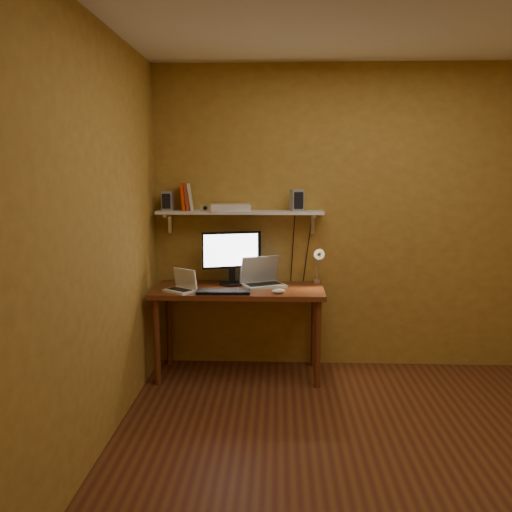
{
  "coord_description": "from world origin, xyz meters",
  "views": [
    {
      "loc": [
        -0.62,
        -3.09,
        1.7
      ],
      "look_at": [
        -0.8,
        1.18,
        1.03
      ],
      "focal_mm": 38.0,
      "sensor_mm": 36.0,
      "label": 1
    }
  ],
  "objects_px": {
    "mouse": "(279,291)",
    "router": "(230,207)",
    "netbook": "(182,285)",
    "desk_lamp": "(318,261)",
    "wall_shelf": "(240,213)",
    "speaker_left": "(168,201)",
    "shelf_camera": "(206,208)",
    "keyboard": "(223,292)",
    "monitor": "(232,255)",
    "desk": "(239,298)",
    "speaker_right": "(297,200)",
    "laptop": "(262,278)"
  },
  "relations": [
    {
      "from": "keyboard",
      "to": "mouse",
      "type": "height_order",
      "value": "mouse"
    },
    {
      "from": "desk_lamp",
      "to": "speaker_left",
      "type": "relative_size",
      "value": 2.33
    },
    {
      "from": "monitor",
      "to": "shelf_camera",
      "type": "xyz_separation_m",
      "value": [
        -0.21,
        0.0,
        0.4
      ]
    },
    {
      "from": "desk",
      "to": "mouse",
      "type": "distance_m",
      "value": 0.39
    },
    {
      "from": "keyboard",
      "to": "mouse",
      "type": "bearing_deg",
      "value": -0.22
    },
    {
      "from": "mouse",
      "to": "router",
      "type": "xyz_separation_m",
      "value": [
        -0.41,
        0.38,
        0.63
      ]
    },
    {
      "from": "desk",
      "to": "router",
      "type": "bearing_deg",
      "value": 114.3
    },
    {
      "from": "wall_shelf",
      "to": "mouse",
      "type": "distance_m",
      "value": 0.78
    },
    {
      "from": "speaker_left",
      "to": "router",
      "type": "xyz_separation_m",
      "value": [
        0.53,
        -0.01,
        -0.05
      ]
    },
    {
      "from": "laptop",
      "to": "mouse",
      "type": "relative_size",
      "value": 3.77
    },
    {
      "from": "keyboard",
      "to": "shelf_camera",
      "type": "height_order",
      "value": "shelf_camera"
    },
    {
      "from": "desk",
      "to": "router",
      "type": "height_order",
      "value": "router"
    },
    {
      "from": "keyboard",
      "to": "desk_lamp",
      "type": "distance_m",
      "value": 0.86
    },
    {
      "from": "monitor",
      "to": "mouse",
      "type": "distance_m",
      "value": 0.56
    },
    {
      "from": "shelf_camera",
      "to": "netbook",
      "type": "bearing_deg",
      "value": -121.02
    },
    {
      "from": "netbook",
      "to": "shelf_camera",
      "type": "bearing_deg",
      "value": 94.15
    },
    {
      "from": "desk",
      "to": "wall_shelf",
      "type": "xyz_separation_m",
      "value": [
        0.0,
        0.19,
        0.69
      ]
    },
    {
      "from": "keyboard",
      "to": "desk_lamp",
      "type": "xyz_separation_m",
      "value": [
        0.77,
        0.33,
        0.2
      ]
    },
    {
      "from": "speaker_right",
      "to": "shelf_camera",
      "type": "bearing_deg",
      "value": 168.83
    },
    {
      "from": "desk",
      "to": "speaker_left",
      "type": "xyz_separation_m",
      "value": [
        -0.61,
        0.2,
        0.79
      ]
    },
    {
      "from": "wall_shelf",
      "to": "keyboard",
      "type": "height_order",
      "value": "wall_shelf"
    },
    {
      "from": "keyboard",
      "to": "desk_lamp",
      "type": "relative_size",
      "value": 1.13
    },
    {
      "from": "laptop",
      "to": "wall_shelf",
      "type": "bearing_deg",
      "value": 128.78
    },
    {
      "from": "desk",
      "to": "mouse",
      "type": "height_order",
      "value": "mouse"
    },
    {
      "from": "router",
      "to": "shelf_camera",
      "type": "bearing_deg",
      "value": -162.65
    },
    {
      "from": "monitor",
      "to": "speaker_left",
      "type": "relative_size",
      "value": 3.03
    },
    {
      "from": "wall_shelf",
      "to": "keyboard",
      "type": "bearing_deg",
      "value": -105.06
    },
    {
      "from": "netbook",
      "to": "desk_lamp",
      "type": "distance_m",
      "value": 1.15
    },
    {
      "from": "desk",
      "to": "speaker_left",
      "type": "relative_size",
      "value": 8.7
    },
    {
      "from": "desk",
      "to": "shelf_camera",
      "type": "relative_size",
      "value": 14.93
    },
    {
      "from": "mouse",
      "to": "laptop",
      "type": "bearing_deg",
      "value": 102.44
    },
    {
      "from": "monitor",
      "to": "netbook",
      "type": "height_order",
      "value": "monitor"
    },
    {
      "from": "wall_shelf",
      "to": "mouse",
      "type": "xyz_separation_m",
      "value": [
        0.33,
        -0.39,
        -0.59
      ]
    },
    {
      "from": "desk_lamp",
      "to": "speaker_right",
      "type": "height_order",
      "value": "speaker_right"
    },
    {
      "from": "wall_shelf",
      "to": "speaker_left",
      "type": "height_order",
      "value": "speaker_left"
    },
    {
      "from": "desk",
      "to": "netbook",
      "type": "bearing_deg",
      "value": -161.97
    },
    {
      "from": "desk_lamp",
      "to": "wall_shelf",
      "type": "bearing_deg",
      "value": 174.12
    },
    {
      "from": "router",
      "to": "monitor",
      "type": "bearing_deg",
      "value": -73.48
    },
    {
      "from": "mouse",
      "to": "shelf_camera",
      "type": "distance_m",
      "value": 0.93
    },
    {
      "from": "monitor",
      "to": "speaker_right",
      "type": "bearing_deg",
      "value": -10.68
    },
    {
      "from": "desk",
      "to": "laptop",
      "type": "relative_size",
      "value": 3.46
    },
    {
      "from": "shelf_camera",
      "to": "wall_shelf",
      "type": "bearing_deg",
      "value": 13.25
    },
    {
      "from": "netbook",
      "to": "speaker_right",
      "type": "distance_m",
      "value": 1.18
    },
    {
      "from": "speaker_left",
      "to": "speaker_right",
      "type": "relative_size",
      "value": 0.9
    },
    {
      "from": "desk",
      "to": "keyboard",
      "type": "bearing_deg",
      "value": -117.63
    },
    {
      "from": "desk",
      "to": "desk_lamp",
      "type": "height_order",
      "value": "desk_lamp"
    },
    {
      "from": "mouse",
      "to": "wall_shelf",
      "type": "bearing_deg",
      "value": 117.24
    },
    {
      "from": "mouse",
      "to": "router",
      "type": "relative_size",
      "value": 0.32
    },
    {
      "from": "wall_shelf",
      "to": "shelf_camera",
      "type": "bearing_deg",
      "value": -166.75
    },
    {
      "from": "wall_shelf",
      "to": "shelf_camera",
      "type": "xyz_separation_m",
      "value": [
        -0.28,
        -0.07,
        0.04
      ]
    }
  ]
}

